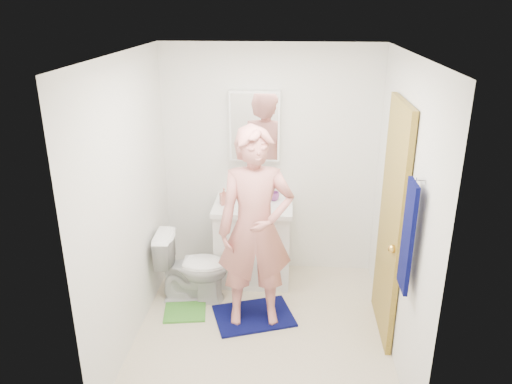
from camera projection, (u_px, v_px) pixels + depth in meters
floor at (262, 332)px, 4.46m from camera, size 2.20×2.40×0.02m
ceiling at (263, 53)px, 3.59m from camera, size 2.20×2.40×0.02m
wall_back at (270, 162)px, 5.15m from camera, size 2.20×0.02×2.40m
wall_front at (250, 287)px, 2.90m from camera, size 2.20×0.02×2.40m
wall_left at (128, 203)px, 4.10m from camera, size 0.02×2.40×2.40m
wall_right at (402, 211)px, 3.95m from camera, size 0.02×2.40×2.40m
vanity_cabinet at (253, 244)px, 5.18m from camera, size 0.75×0.55×0.80m
countertop at (253, 206)px, 5.02m from camera, size 0.79×0.59×0.05m
sink_basin at (253, 205)px, 5.02m from camera, size 0.40×0.40×0.03m
faucet at (255, 192)px, 5.16m from camera, size 0.03×0.03×0.12m
medicine_cabinet at (255, 126)px, 4.96m from camera, size 0.50×0.12×0.70m
mirror_panel at (254, 127)px, 4.90m from camera, size 0.46×0.01×0.66m
door at (391, 223)px, 4.16m from camera, size 0.05×0.80×2.05m
door_knob at (392, 249)px, 3.89m from camera, size 0.07×0.07×0.07m
towel at (408, 237)px, 3.41m from camera, size 0.03×0.24×0.80m
towel_hook at (421, 179)px, 3.25m from camera, size 0.06×0.02×0.02m
toilet at (193, 266)px, 4.83m from camera, size 0.70×0.41×0.70m
bath_mat at (254, 316)px, 4.65m from camera, size 0.83×0.70×0.02m
green_rug at (185, 312)px, 4.71m from camera, size 0.43×0.38×0.02m
soap_dispenser at (224, 196)px, 4.97m from camera, size 0.10×0.10×0.17m
toothbrush_cup at (274, 196)px, 5.09m from camera, size 0.15×0.15×0.09m
man at (256, 229)px, 4.28m from camera, size 0.71×0.52×1.80m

